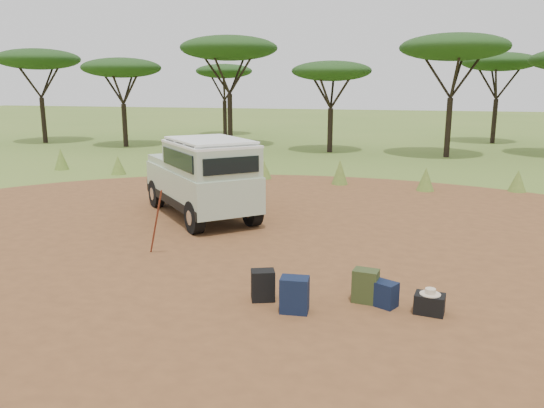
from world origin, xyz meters
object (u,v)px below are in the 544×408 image
(safari_vehicle, at_px, (202,179))
(backpack_olive, at_px, (365,286))
(walking_staff, at_px, (156,222))
(hard_case, at_px, (429,304))
(backpack_black, at_px, (263,285))
(duffel_navy, at_px, (385,294))
(backpack_navy, at_px, (295,295))

(safari_vehicle, relative_size, backpack_olive, 7.87)
(walking_staff, bearing_deg, hard_case, -72.12)
(walking_staff, relative_size, backpack_black, 2.95)
(safari_vehicle, bearing_deg, backpack_olive, 2.38)
(backpack_olive, height_order, duffel_navy, backpack_olive)
(duffel_navy, bearing_deg, walking_staff, -169.50)
(walking_staff, distance_m, backpack_black, 3.35)
(safari_vehicle, height_order, hard_case, safari_vehicle)
(walking_staff, height_order, backpack_navy, walking_staff)
(backpack_olive, bearing_deg, safari_vehicle, 143.35)
(backpack_black, xyz_separation_m, duffel_navy, (1.98, 0.30, -0.05))
(safari_vehicle, relative_size, duffel_navy, 10.56)
(safari_vehicle, xyz_separation_m, walking_staff, (0.41, -3.41, -0.33))
(backpack_navy, bearing_deg, safari_vehicle, 120.22)
(safari_vehicle, xyz_separation_m, hard_case, (5.94, -4.88, -0.90))
(duffel_navy, bearing_deg, backpack_black, -144.89)
(safari_vehicle, height_order, backpack_navy, safari_vehicle)
(safari_vehicle, distance_m, backpack_navy, 6.70)
(backpack_navy, relative_size, duffel_navy, 1.38)
(backpack_black, distance_m, backpack_navy, 0.70)
(backpack_black, relative_size, backpack_navy, 0.91)
(walking_staff, height_order, backpack_olive, walking_staff)
(walking_staff, xyz_separation_m, duffel_navy, (4.83, -1.39, -0.52))
(duffel_navy, bearing_deg, hard_case, 19.32)
(backpack_black, relative_size, hard_case, 1.16)
(safari_vehicle, xyz_separation_m, backpack_olive, (4.92, -4.70, -0.78))
(safari_vehicle, relative_size, backpack_black, 8.39)
(walking_staff, distance_m, duffel_navy, 5.06)
(backpack_olive, xyz_separation_m, duffel_navy, (0.33, -0.10, -0.07))
(backpack_olive, distance_m, hard_case, 1.05)
(backpack_black, height_order, duffel_navy, backpack_black)
(safari_vehicle, bearing_deg, duffel_navy, 3.63)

